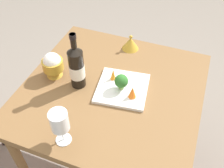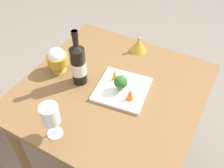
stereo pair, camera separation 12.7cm
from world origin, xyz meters
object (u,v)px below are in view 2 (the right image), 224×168
at_px(wine_glass, 50,115).
at_px(serving_plate, 122,89).
at_px(carrot_garnish_left, 115,74).
at_px(rice_bowl_lid, 138,45).
at_px(wine_bottle, 78,64).
at_px(carrot_garnish_right, 130,94).
at_px(broccoli_floret, 121,82).
at_px(rice_bowl, 57,59).

distance_m(wine_glass, serving_plate, 0.41).
bearing_deg(carrot_garnish_left, rice_bowl_lid, 90.38).
height_order(wine_bottle, serving_plate, wine_bottle).
relative_size(serving_plate, carrot_garnish_right, 4.30).
xyz_separation_m(wine_bottle, serving_plate, (0.22, 0.04, -0.11)).
distance_m(wine_bottle, wine_glass, 0.34).
xyz_separation_m(wine_glass, serving_plate, (0.14, 0.37, -0.12)).
bearing_deg(wine_bottle, wine_glass, -75.04).
xyz_separation_m(wine_bottle, broccoli_floret, (0.22, 0.03, -0.05)).
height_order(wine_glass, serving_plate, wine_glass).
bearing_deg(carrot_garnish_right, broccoli_floret, 153.07).
bearing_deg(wine_bottle, carrot_garnish_right, -0.01).
bearing_deg(wine_glass, serving_plate, 69.74).
height_order(wine_glass, carrot_garnish_right, wine_glass).
bearing_deg(carrot_garnish_right, carrot_garnish_left, 146.82).
distance_m(rice_bowl_lid, broccoli_floret, 0.36).
bearing_deg(carrot_garnish_left, carrot_garnish_right, -33.18).
xyz_separation_m(carrot_garnish_left, carrot_garnish_right, (0.13, -0.08, 0.00)).
bearing_deg(carrot_garnish_left, serving_plate, -31.61).
xyz_separation_m(rice_bowl, broccoli_floret, (0.37, 0.02, -0.01)).
height_order(rice_bowl, carrot_garnish_right, rice_bowl).
distance_m(rice_bowl_lid, carrot_garnish_right, 0.41).
height_order(rice_bowl_lid, carrot_garnish_right, rice_bowl_lid).
bearing_deg(rice_bowl, rice_bowl_lid, 50.06).
bearing_deg(carrot_garnish_left, broccoli_floret, -39.20).
relative_size(wine_bottle, wine_glass, 1.72).
distance_m(broccoli_floret, carrot_garnish_left, 0.08).
height_order(wine_bottle, carrot_garnish_left, wine_bottle).
height_order(broccoli_floret, carrot_garnish_right, broccoli_floret).
relative_size(carrot_garnish_left, carrot_garnish_right, 0.99).
bearing_deg(carrot_garnish_right, wine_bottle, 179.99).
bearing_deg(rice_bowl, carrot_garnish_left, 12.38).
height_order(wine_bottle, carrot_garnish_right, wine_bottle).
height_order(rice_bowl_lid, serving_plate, rice_bowl_lid).
xyz_separation_m(wine_glass, carrot_garnish_left, (0.07, 0.41, -0.08)).
bearing_deg(serving_plate, wine_glass, -110.26).
distance_m(rice_bowl_lid, carrot_garnish_left, 0.30).
relative_size(rice_bowl, broccoli_floret, 1.65).
relative_size(wine_glass, rice_bowl, 1.26).
relative_size(wine_bottle, rice_bowl_lid, 3.08).
bearing_deg(serving_plate, carrot_garnish_right, -34.70).
distance_m(rice_bowl, broccoli_floret, 0.37).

